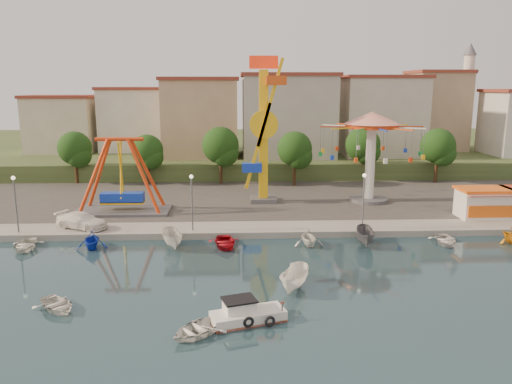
{
  "coord_description": "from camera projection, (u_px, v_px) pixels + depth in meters",
  "views": [
    {
      "loc": [
        -3.9,
        -32.05,
        13.77
      ],
      "look_at": [
        -2.03,
        14.0,
        4.0
      ],
      "focal_mm": 35.0,
      "sensor_mm": 36.0,
      "label": 1
    }
  ],
  "objects": [
    {
      "name": "ground",
      "position": [
        294.0,
        291.0,
        34.34
      ],
      "size": [
        200.0,
        200.0,
        0.0
      ],
      "primitive_type": "plane",
      "color": "#132836",
      "rests_on": "ground"
    },
    {
      "name": "quay_deck",
      "position": [
        256.0,
        159.0,
        94.88
      ],
      "size": [
        200.0,
        100.0,
        0.6
      ],
      "primitive_type": "cube",
      "color": "#9E998E",
      "rests_on": "ground"
    },
    {
      "name": "asphalt_pad",
      "position": [
        267.0,
        192.0,
        63.53
      ],
      "size": [
        90.0,
        28.0,
        0.01
      ],
      "primitive_type": "cube",
      "color": "#4C4944",
      "rests_on": "quay_deck"
    },
    {
      "name": "hill_terrace",
      "position": [
        255.0,
        149.0,
        99.51
      ],
      "size": [
        200.0,
        60.0,
        3.0
      ],
      "primitive_type": "cube",
      "color": "#384C26",
      "rests_on": "ground"
    },
    {
      "name": "pirate_ship_ride",
      "position": [
        121.0,
        177.0,
        52.69
      ],
      "size": [
        10.0,
        5.0,
        8.0
      ],
      "color": "#59595E",
      "rests_on": "quay_deck"
    },
    {
      "name": "kamikaze_tower",
      "position": [
        265.0,
        133.0,
        56.47
      ],
      "size": [
        4.05,
        3.1,
        16.5
      ],
      "color": "#59595E",
      "rests_on": "quay_deck"
    },
    {
      "name": "wave_swinger",
      "position": [
        371.0,
        136.0,
        56.8
      ],
      "size": [
        11.6,
        11.6,
        10.4
      ],
      "color": "#59595E",
      "rests_on": "quay_deck"
    },
    {
      "name": "booth_left",
      "position": [
        484.0,
        203.0,
        50.85
      ],
      "size": [
        5.4,
        3.78,
        3.08
      ],
      "color": "white",
      "rests_on": "quay_deck"
    },
    {
      "name": "lamp_post_0",
      "position": [
        16.0,
        206.0,
        45.45
      ],
      "size": [
        0.14,
        0.14,
        5.0
      ],
      "primitive_type": "cylinder",
      "color": "#59595E",
      "rests_on": "quay_deck"
    },
    {
      "name": "lamp_post_1",
      "position": [
        192.0,
        204.0,
        46.08
      ],
      "size": [
        0.14,
        0.14,
        5.0
      ],
      "primitive_type": "cylinder",
      "color": "#59595E",
      "rests_on": "quay_deck"
    },
    {
      "name": "lamp_post_2",
      "position": [
        363.0,
        203.0,
        46.72
      ],
      "size": [
        0.14,
        0.14,
        5.0
      ],
      "primitive_type": "cylinder",
      "color": "#59595E",
      "rests_on": "quay_deck"
    },
    {
      "name": "tree_0",
      "position": [
        75.0,
        148.0,
        68.31
      ],
      "size": [
        4.6,
        4.6,
        7.19
      ],
      "color": "#382314",
      "rests_on": "quay_deck"
    },
    {
      "name": "tree_1",
      "position": [
        147.0,
        151.0,
        68.05
      ],
      "size": [
        4.35,
        4.35,
        6.8
      ],
      "color": "#382314",
      "rests_on": "quay_deck"
    },
    {
      "name": "tree_2",
      "position": [
        220.0,
        145.0,
        67.87
      ],
      "size": [
        5.02,
        5.02,
        7.85
      ],
      "color": "#382314",
      "rests_on": "quay_deck"
    },
    {
      "name": "tree_3",
      "position": [
        295.0,
        149.0,
        66.93
      ],
      "size": [
        4.68,
        4.68,
        7.32
      ],
      "color": "#382314",
      "rests_on": "quay_deck"
    },
    {
      "name": "tree_4",
      "position": [
        363.0,
        145.0,
        70.21
      ],
      "size": [
        4.86,
        4.86,
        7.6
      ],
      "color": "#382314",
      "rests_on": "quay_deck"
    },
    {
      "name": "tree_5",
      "position": [
        438.0,
        146.0,
        68.84
      ],
      "size": [
        4.83,
        4.83,
        7.54
      ],
      "color": "#382314",
      "rests_on": "quay_deck"
    },
    {
      "name": "building_0",
      "position": [
        43.0,
        119.0,
        76.19
      ],
      "size": [
        9.26,
        9.53,
        11.87
      ],
      "primitive_type": "cube",
      "color": "beige",
      "rests_on": "hill_terrace"
    },
    {
      "name": "building_1",
      "position": [
        130.0,
        126.0,
        82.2
      ],
      "size": [
        12.33,
        9.01,
        8.63
      ],
      "primitive_type": "cube",
      "color": "silver",
      "rests_on": "hill_terrace"
    },
    {
      "name": "building_2",
      "position": [
        210.0,
        118.0,
        83.01
      ],
      "size": [
        11.95,
        9.28,
        11.23
      ],
      "primitive_type": "cube",
      "color": "tan",
      "rests_on": "hill_terrace"
    },
    {
      "name": "building_3",
      "position": [
        294.0,
        125.0,
        80.68
      ],
      "size": [
        12.59,
        10.5,
        9.2
      ],
      "primitive_type": "cube",
      "color": "beige",
      "rests_on": "hill_terrace"
    },
    {
      "name": "building_4",
      "position": [
        371.0,
        123.0,
        84.54
      ],
      "size": [
        10.75,
        9.23,
        9.24
      ],
      "primitive_type": "cube",
      "color": "beige",
      "rests_on": "hill_terrace"
    },
    {
      "name": "building_5",
      "position": [
        453.0,
        118.0,
        83.03
      ],
      "size": [
        12.77,
        10.96,
        11.21
      ],
      "primitive_type": "cube",
      "color": "tan",
      "rests_on": "hill_terrace"
    },
    {
      "name": "minaret",
      "position": [
        467.0,
        94.0,
        85.94
      ],
      "size": [
        2.8,
        2.8,
        18.0
      ],
      "color": "silver",
      "rests_on": "hill_terrace"
    },
    {
      "name": "cabin_motorboat",
      "position": [
        246.0,
        315.0,
        29.73
      ],
      "size": [
        4.71,
        2.91,
        1.55
      ],
      "rotation": [
        0.0,
        0.0,
        0.3
      ],
      "color": "white",
      "rests_on": "ground"
    },
    {
      "name": "rowboat_a",
      "position": [
        57.0,
        305.0,
        31.3
      ],
      "size": [
        3.95,
        3.98,
        0.68
      ],
      "primitive_type": "imported",
      "rotation": [
        0.0,
        0.0,
        0.77
      ],
      "color": "white",
      "rests_on": "ground"
    },
    {
      "name": "rowboat_b",
      "position": [
        197.0,
        329.0,
        28.18
      ],
      "size": [
        4.19,
        4.16,
        0.71
      ],
      "primitive_type": "imported",
      "rotation": [
        0.0,
        0.0,
        -0.81
      ],
      "color": "white",
      "rests_on": "ground"
    },
    {
      "name": "skiff",
      "position": [
        295.0,
        279.0,
        34.28
      ],
      "size": [
        3.03,
        4.38,
        1.58
      ],
      "primitive_type": "imported",
      "rotation": [
        0.0,
        0.0,
        -0.4
      ],
      "color": "white",
      "rests_on": "ground"
    },
    {
      "name": "van",
      "position": [
        82.0,
        221.0,
        47.12
      ],
      "size": [
        5.54,
        4.05,
        1.49
      ],
      "primitive_type": "imported",
      "rotation": [
        0.0,
        0.0,
        1.14
      ],
      "color": "white",
      "rests_on": "quay_deck"
    },
    {
      "name": "moored_boat_0",
      "position": [
        25.0,
        245.0,
        42.96
      ],
      "size": [
        3.17,
        4.06,
        0.77
      ],
      "primitive_type": "imported",
      "rotation": [
        0.0,
        0.0,
        0.15
      ],
      "color": "silver",
      "rests_on": "ground"
    },
    {
      "name": "moored_boat_1",
      "position": [
        92.0,
        240.0,
        43.1
      ],
      "size": [
        3.11,
        3.45,
        1.59
      ],
      "primitive_type": "imported",
      "rotation": [
        0.0,
        0.0,
        0.18
      ],
      "color": "#1533B9",
      "rests_on": "ground"
    },
    {
      "name": "moored_boat_2",
      "position": [
        173.0,
        239.0,
        43.38
      ],
      "size": [
        2.67,
        4.36,
        1.58
      ],
      "primitive_type": "imported",
      "rotation": [
        0.0,
        0.0,
        0.3
      ],
      "color": "beige",
      "rests_on": "ground"
    },
    {
      "name": "moored_boat_3",
      "position": [
        225.0,
        242.0,
        43.64
      ],
      "size": [
        3.13,
        4.12,
        0.8
      ],
      "primitive_type": "imported",
      "rotation": [
        0.0,
        0.0,
        0.1
      ],
      "color": "#AB0D18",
      "rests_on": "ground"
    },
    {
      "name": "moored_boat_4",
      "position": [
        309.0,
        237.0,
        43.85
      ],
      "size": [
        2.9,
        3.25,
        1.56
      ],
      "primitive_type": "imported",
      "rotation": [
        0.0,
        0.0,
        0.12
      ],
      "color": "silver",
      "rests_on": "ground"
    },
    {
      "name": "moored_boat_5",
      "position": [
        366.0,
        236.0,
        44.05
      ],
      "size": [
        2.17,
        4.3,
        1.59
      ],
      "primitive_type": "imported",
      "rotation": [
        0.0,
        0.0,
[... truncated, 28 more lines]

